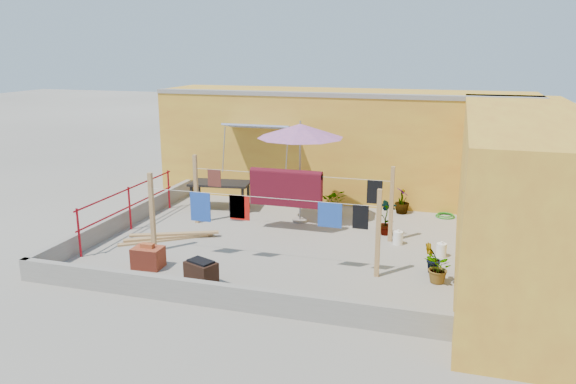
# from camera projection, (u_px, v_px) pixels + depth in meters

# --- Properties ---
(ground) EXTENTS (80.00, 80.00, 0.00)m
(ground) POSITION_uv_depth(u_px,v_px,m) (279.00, 242.00, 13.24)
(ground) COLOR #9E998E
(ground) RESTS_ON ground
(wall_back) EXTENTS (11.00, 3.27, 3.21)m
(wall_back) POSITION_uv_depth(u_px,v_px,m) (341.00, 144.00, 17.05)
(wall_back) COLOR gold
(wall_back) RESTS_ON ground
(wall_right) EXTENTS (2.40, 9.00, 3.20)m
(wall_right) POSITION_uv_depth(u_px,v_px,m) (522.00, 192.00, 11.38)
(wall_right) COLOR gold
(wall_right) RESTS_ON ground
(parapet_front) EXTENTS (8.30, 0.16, 0.44)m
(parapet_front) POSITION_uv_depth(u_px,v_px,m) (217.00, 295.00, 9.87)
(parapet_front) COLOR gray
(parapet_front) RESTS_ON ground
(parapet_left) EXTENTS (0.16, 7.30, 0.44)m
(parapet_left) POSITION_uv_depth(u_px,v_px,m) (127.00, 218.00, 14.33)
(parapet_left) COLOR gray
(parapet_left) RESTS_ON ground
(red_railing) EXTENTS (0.05, 4.20, 1.10)m
(red_railing) POSITION_uv_depth(u_px,v_px,m) (129.00, 202.00, 13.96)
(red_railing) COLOR maroon
(red_railing) RESTS_ON ground
(clothesline_rig) EXTENTS (5.09, 2.35, 1.80)m
(clothesline_rig) POSITION_uv_depth(u_px,v_px,m) (284.00, 192.00, 13.48)
(clothesline_rig) COLOR tan
(clothesline_rig) RESTS_ON ground
(patio_umbrella) EXTENTS (2.41, 2.41, 2.66)m
(patio_umbrella) POSITION_uv_depth(u_px,v_px,m) (300.00, 131.00, 14.17)
(patio_umbrella) COLOR gray
(patio_umbrella) RESTS_ON ground
(outdoor_table) EXTENTS (1.76, 1.05, 0.78)m
(outdoor_table) POSITION_uv_depth(u_px,v_px,m) (220.00, 185.00, 15.74)
(outdoor_table) COLOR black
(outdoor_table) RESTS_ON ground
(brick_stack) EXTENTS (0.62, 0.46, 0.53)m
(brick_stack) POSITION_uv_depth(u_px,v_px,m) (148.00, 257.00, 11.63)
(brick_stack) COLOR #A03725
(brick_stack) RESTS_ON ground
(lumber_pile) EXTENTS (2.04, 1.43, 0.14)m
(lumber_pile) POSITION_uv_depth(u_px,v_px,m) (169.00, 237.00, 13.36)
(lumber_pile) COLOR tan
(lumber_pile) RESTS_ON ground
(brazier) EXTENTS (0.69, 0.58, 0.52)m
(brazier) POSITION_uv_depth(u_px,v_px,m) (201.00, 273.00, 10.72)
(brazier) COLOR black
(brazier) RESTS_ON ground
(white_basin) EXTENTS (0.44, 0.44, 0.08)m
(white_basin) POSITION_uv_depth(u_px,v_px,m) (237.00, 294.00, 10.35)
(white_basin) COLOR white
(white_basin) RESTS_ON ground
(water_jug_a) EXTENTS (0.22, 0.22, 0.35)m
(water_jug_a) POSITION_uv_depth(u_px,v_px,m) (441.00, 250.00, 12.26)
(water_jug_a) COLOR white
(water_jug_a) RESTS_ON ground
(water_jug_b) EXTENTS (0.23, 0.23, 0.36)m
(water_jug_b) POSITION_uv_depth(u_px,v_px,m) (398.00, 238.00, 13.02)
(water_jug_b) COLOR white
(water_jug_b) RESTS_ON ground
(green_hose) EXTENTS (0.52, 0.52, 0.08)m
(green_hose) POSITION_uv_depth(u_px,v_px,m) (445.00, 216.00, 15.16)
(green_hose) COLOR #207B1B
(green_hose) RESTS_ON ground
(plant_back_a) EXTENTS (0.76, 0.68, 0.75)m
(plant_back_a) POSITION_uv_depth(u_px,v_px,m) (334.00, 202.00, 15.23)
(plant_back_a) COLOR #1E5819
(plant_back_a) RESTS_ON ground
(plant_back_b) EXTENTS (0.53, 0.53, 0.72)m
(plant_back_b) POSITION_uv_depth(u_px,v_px,m) (402.00, 201.00, 15.41)
(plant_back_b) COLOR #1E5819
(plant_back_b) RESTS_ON ground
(plant_right_a) EXTENTS (0.53, 0.40, 0.93)m
(plant_right_a) POSITION_uv_depth(u_px,v_px,m) (386.00, 217.00, 13.60)
(plant_right_a) COLOR #1E5819
(plant_right_a) RESTS_ON ground
(plant_right_b) EXTENTS (0.45, 0.44, 0.64)m
(plant_right_b) POSITION_uv_depth(u_px,v_px,m) (432.00, 258.00, 11.31)
(plant_right_b) COLOR #1E5819
(plant_right_b) RESTS_ON ground
(plant_right_c) EXTENTS (0.71, 0.73, 0.62)m
(plant_right_c) POSITION_uv_depth(u_px,v_px,m) (439.00, 268.00, 10.84)
(plant_right_c) COLOR #1E5819
(plant_right_c) RESTS_ON ground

